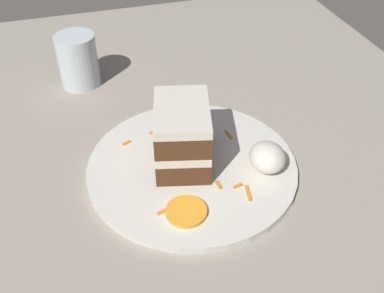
% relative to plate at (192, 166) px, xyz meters
% --- Properties ---
extents(ground_plane, '(6.00, 6.00, 0.00)m').
position_rel_plate_xyz_m(ground_plane, '(-0.05, 0.02, -0.04)').
color(ground_plane, '#4C4742').
rests_on(ground_plane, ground).
extents(dining_table, '(1.31, 1.01, 0.03)m').
position_rel_plate_xyz_m(dining_table, '(-0.05, 0.02, -0.02)').
color(dining_table, gray).
rests_on(dining_table, ground).
extents(plate, '(0.30, 0.30, 0.01)m').
position_rel_plate_xyz_m(plate, '(0.00, 0.00, 0.00)').
color(plate, silver).
rests_on(plate, dining_table).
extents(cake_slice, '(0.12, 0.10, 0.09)m').
position_rel_plate_xyz_m(cake_slice, '(0.01, 0.01, 0.05)').
color(cake_slice, '#4C2D19').
rests_on(cake_slice, plate).
extents(cream_dollop, '(0.06, 0.05, 0.04)m').
position_rel_plate_xyz_m(cream_dollop, '(-0.04, -0.10, 0.03)').
color(cream_dollop, silver).
rests_on(cream_dollop, plate).
extents(orange_garnish, '(0.05, 0.05, 0.01)m').
position_rel_plate_xyz_m(orange_garnish, '(-0.09, 0.03, 0.01)').
color(orange_garnish, orange).
rests_on(orange_garnish, plate).
extents(carrot_shreds_scatter, '(0.18, 0.17, 0.00)m').
position_rel_plate_xyz_m(carrot_shreds_scatter, '(-0.00, -0.02, 0.01)').
color(carrot_shreds_scatter, orange).
rests_on(carrot_shreds_scatter, plate).
extents(drinking_glass, '(0.07, 0.07, 0.10)m').
position_rel_plate_xyz_m(drinking_glass, '(0.28, 0.13, 0.04)').
color(drinking_glass, silver).
rests_on(drinking_glass, dining_table).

